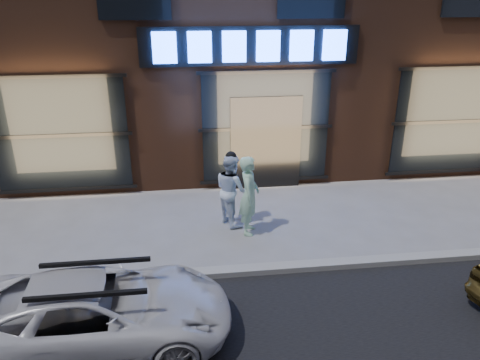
{
  "coord_description": "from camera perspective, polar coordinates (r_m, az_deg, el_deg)",
  "views": [
    {
      "loc": [
        -2.04,
        -7.23,
        4.93
      ],
      "look_at": [
        -0.95,
        1.6,
        1.2
      ],
      "focal_mm": 35.0,
      "sensor_mm": 36.0,
      "label": 1
    }
  ],
  "objects": [
    {
      "name": "man_cap",
      "position": [
        10.19,
        -1.08,
        -1.15
      ],
      "size": [
        0.88,
        0.97,
        1.61
      ],
      "primitive_type": "imported",
      "rotation": [
        0.0,
        0.0,
        2.0
      ],
      "color": "white",
      "rests_on": "ground"
    },
    {
      "name": "white_suv",
      "position": [
        7.33,
        -17.15,
        -15.19
      ],
      "size": [
        3.99,
        1.95,
        1.09
      ],
      "primitive_type": "imported",
      "rotation": [
        0.0,
        0.0,
        1.61
      ],
      "color": "silver",
      "rests_on": "ground"
    },
    {
      "name": "curb",
      "position": [
        8.96,
        7.41,
        -10.42
      ],
      "size": [
        60.0,
        0.25,
        0.12
      ],
      "primitive_type": "cube",
      "color": "gray",
      "rests_on": "ground"
    },
    {
      "name": "man_bowtie",
      "position": [
        9.77,
        1.12,
        -1.89
      ],
      "size": [
        0.54,
        0.7,
        1.72
      ],
      "primitive_type": "imported",
      "rotation": [
        0.0,
        0.0,
        1.35
      ],
      "color": "#A1D4BF",
      "rests_on": "ground"
    },
    {
      "name": "ground",
      "position": [
        8.99,
        7.39,
        -10.74
      ],
      "size": [
        90.0,
        90.0,
        0.0
      ],
      "primitive_type": "plane",
      "color": "slate",
      "rests_on": "ground"
    }
  ]
}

